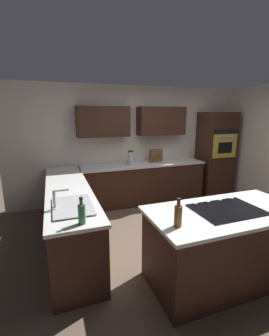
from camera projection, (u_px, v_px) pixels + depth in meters
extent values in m
plane|color=brown|center=(187.00, 236.00, 3.85)|extent=(14.00, 14.00, 0.00)
cube|color=silver|center=(141.00, 144.00, 5.48)|extent=(6.00, 0.10, 2.60)
cube|color=#381E14|center=(161.00, 121.00, 5.30)|extent=(1.10, 0.34, 0.63)
cube|color=#381E14|center=(103.00, 122.00, 4.85)|extent=(1.10, 0.34, 0.63)
cube|color=#381E14|center=(143.00, 184.00, 5.30)|extent=(2.80, 0.60, 0.86)
cube|color=silver|center=(143.00, 164.00, 5.20)|extent=(2.84, 0.64, 0.04)
cube|color=#381E14|center=(69.00, 215.00, 3.66)|extent=(0.60, 2.90, 0.86)
cube|color=silver|center=(68.00, 187.00, 3.56)|extent=(0.64, 2.94, 0.04)
cube|color=#381E14|center=(223.00, 246.00, 2.78)|extent=(1.77, 0.84, 0.86)
cube|color=silver|center=(227.00, 212.00, 2.68)|extent=(1.85, 0.92, 0.04)
cube|color=#381E14|center=(215.00, 154.00, 5.81)|extent=(0.80, 0.60, 2.03)
cube|color=gold|center=(225.00, 146.00, 5.47)|extent=(0.66, 0.03, 0.56)
cube|color=black|center=(225.00, 148.00, 5.47)|extent=(0.40, 0.01, 0.26)
cube|color=black|center=(226.00, 132.00, 5.39)|extent=(0.66, 0.02, 0.11)
cylinder|color=silver|center=(227.00, 137.00, 5.39)|extent=(0.56, 0.02, 0.02)
cube|color=#515456|center=(71.00, 201.00, 2.92)|extent=(0.40, 0.30, 0.02)
cube|color=#515456|center=(74.00, 212.00, 2.61)|extent=(0.40, 0.30, 0.02)
cube|color=#B7BABF|center=(73.00, 205.00, 2.76)|extent=(0.46, 0.70, 0.01)
cylinder|color=#B7BABF|center=(54.00, 200.00, 2.67)|extent=(0.03, 0.03, 0.22)
cylinder|color=#B7BABF|center=(61.00, 190.00, 2.68)|extent=(0.18, 0.02, 0.02)
cube|color=black|center=(227.00, 209.00, 2.67)|extent=(0.76, 0.56, 0.01)
cylinder|color=#B2B2B7|center=(231.00, 199.00, 2.97)|extent=(0.04, 0.04, 0.02)
cylinder|color=#B2B2B7|center=(220.00, 200.00, 2.91)|extent=(0.04, 0.04, 0.02)
cylinder|color=#B2B2B7|center=(208.00, 202.00, 2.85)|extent=(0.04, 0.04, 0.02)
cylinder|color=#B2B2B7|center=(196.00, 204.00, 2.79)|extent=(0.04, 0.04, 0.02)
cylinder|color=silver|center=(131.00, 162.00, 5.07)|extent=(0.15, 0.15, 0.11)
cylinder|color=silver|center=(131.00, 156.00, 5.04)|extent=(0.11, 0.11, 0.17)
cylinder|color=black|center=(131.00, 151.00, 5.01)|extent=(0.12, 0.12, 0.03)
cube|color=brown|center=(156.00, 156.00, 5.35)|extent=(0.29, 0.10, 0.29)
cube|color=brown|center=(157.00, 156.00, 5.30)|extent=(0.27, 0.02, 0.02)
cylinder|color=#336B38|center=(82.00, 214.00, 2.32)|extent=(0.08, 0.08, 0.20)
cylinder|color=#336B38|center=(81.00, 202.00, 2.29)|extent=(0.03, 0.03, 0.06)
cylinder|color=black|center=(81.00, 198.00, 2.28)|extent=(0.04, 0.04, 0.02)
cylinder|color=brown|center=(178.00, 216.00, 2.27)|extent=(0.08, 0.08, 0.21)
cylinder|color=brown|center=(179.00, 203.00, 2.24)|extent=(0.04, 0.04, 0.06)
cylinder|color=black|center=(179.00, 199.00, 2.23)|extent=(0.04, 0.04, 0.02)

